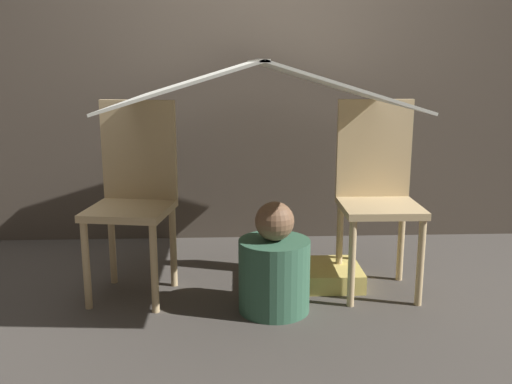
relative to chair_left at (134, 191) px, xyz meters
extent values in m
plane|color=#47423D|center=(0.62, -0.28, -0.54)|extent=(8.80, 8.80, 0.00)
cube|color=#4C4238|center=(0.62, 0.95, 0.71)|extent=(7.00, 0.05, 2.50)
cylinder|color=#D1B27F|center=(-0.21, -0.22, -0.32)|extent=(0.04, 0.04, 0.44)
cylinder|color=#D1B27F|center=(0.12, -0.27, -0.32)|extent=(0.04, 0.04, 0.44)
cylinder|color=#D1B27F|center=(-0.15, 0.12, -0.32)|extent=(0.04, 0.04, 0.44)
cylinder|color=#D1B27F|center=(0.18, 0.06, -0.32)|extent=(0.04, 0.04, 0.44)
cube|color=#D1B27F|center=(-0.01, -0.08, -0.08)|extent=(0.46, 0.46, 0.04)
cube|color=#D1B27F|center=(0.02, 0.10, 0.19)|extent=(0.39, 0.10, 0.52)
cylinder|color=#D1B27F|center=(1.08, -0.25, -0.32)|extent=(0.04, 0.04, 0.44)
cylinder|color=#D1B27F|center=(1.42, -0.25, -0.32)|extent=(0.04, 0.04, 0.44)
cylinder|color=#D1B27F|center=(1.09, 0.09, -0.32)|extent=(0.04, 0.04, 0.44)
cylinder|color=#D1B27F|center=(1.42, 0.09, -0.32)|extent=(0.04, 0.04, 0.44)
cube|color=#D1B27F|center=(1.25, -0.08, -0.08)|extent=(0.40, 0.40, 0.04)
cube|color=#D1B27F|center=(1.25, 0.10, 0.19)|extent=(0.40, 0.03, 0.52)
cube|color=silver|center=(0.30, -0.08, 0.55)|extent=(0.64, 1.45, 0.20)
cube|color=silver|center=(0.94, -0.08, 0.55)|extent=(0.64, 1.45, 0.20)
cube|color=silver|center=(0.62, -0.08, 0.65)|extent=(0.04, 1.45, 0.01)
cylinder|color=#38664C|center=(0.70, -0.28, -0.36)|extent=(0.34, 0.34, 0.36)
sphere|color=brown|center=(0.70, -0.28, -0.09)|extent=(0.19, 0.19, 0.19)
cube|color=#E5CC66|center=(0.97, 0.05, -0.49)|extent=(0.45, 0.36, 0.10)
camera|label=1|loc=(0.50, -2.86, 0.64)|focal=40.00mm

